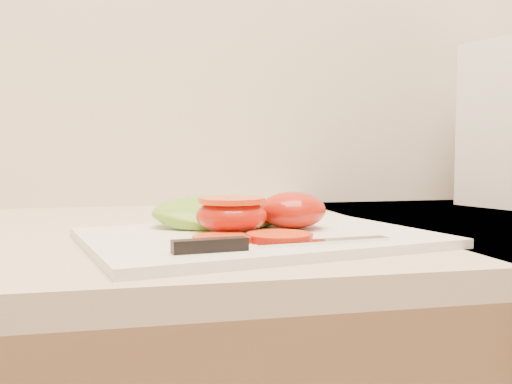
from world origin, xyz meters
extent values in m
cube|color=beige|center=(0.00, 1.68, 0.92)|extent=(3.92, 0.65, 0.03)
cube|color=white|center=(-0.02, 1.54, 0.94)|extent=(0.42, 0.34, 0.01)
ellipsoid|color=#B91106|center=(0.02, 1.57, 0.96)|extent=(0.08, 0.08, 0.04)
ellipsoid|color=#B91106|center=(-0.05, 1.54, 0.96)|extent=(0.08, 0.08, 0.04)
cylinder|color=red|center=(-0.05, 1.54, 0.98)|extent=(0.07, 0.07, 0.01)
cylinder|color=#F45820|center=(-0.01, 1.49, 0.94)|extent=(0.07, 0.07, 0.01)
cylinder|color=#F45820|center=(-0.07, 1.49, 0.94)|extent=(0.06, 0.06, 0.01)
ellipsoid|color=#7FB931|center=(-0.06, 1.61, 0.96)|extent=(0.18, 0.13, 0.03)
cube|color=silver|center=(0.02, 1.46, 0.94)|extent=(0.14, 0.04, 0.00)
cube|color=black|center=(-0.09, 1.43, 0.95)|extent=(0.07, 0.02, 0.01)
camera|label=1|loc=(-0.17, 0.93, 1.03)|focal=40.00mm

